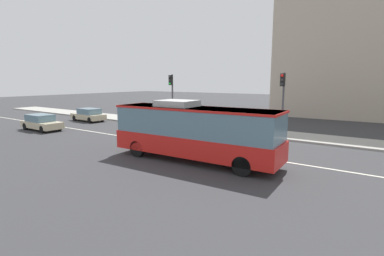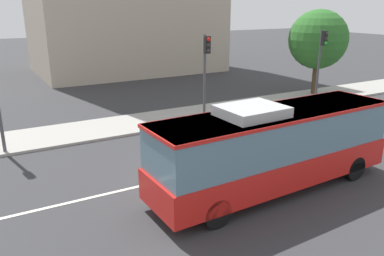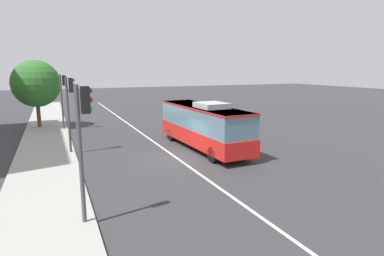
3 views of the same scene
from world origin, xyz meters
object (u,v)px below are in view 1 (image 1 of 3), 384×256
at_px(sedan_beige, 89,115).
at_px(sedan_beige_ahead, 41,122).
at_px(traffic_light_near_corner, 283,94).
at_px(traffic_light_mid_block, 172,91).
at_px(transit_bus, 194,130).

relative_size(sedan_beige, sedan_beige_ahead, 1.02).
bearing_deg(sedan_beige, traffic_light_near_corner, -172.47).
bearing_deg(traffic_light_mid_block, sedan_beige, -84.32).
distance_m(sedan_beige, sedan_beige_ahead, 6.49).
bearing_deg(sedan_beige_ahead, traffic_light_mid_block, 42.31).
distance_m(sedan_beige, traffic_light_near_corner, 21.84).
xyz_separation_m(sedan_beige, traffic_light_mid_block, (10.61, 2.01, 2.84)).
bearing_deg(sedan_beige_ahead, traffic_light_near_corner, 21.95).
distance_m(sedan_beige_ahead, traffic_light_near_corner, 21.80).
bearing_deg(transit_bus, sedan_beige_ahead, 175.86).
height_order(transit_bus, sedan_beige_ahead, transit_bus).
bearing_deg(sedan_beige_ahead, transit_bus, -2.14).
distance_m(transit_bus, traffic_light_mid_block, 12.55).
relative_size(transit_bus, traffic_light_mid_block, 1.94).
bearing_deg(traffic_light_near_corner, traffic_light_mid_block, -86.95).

